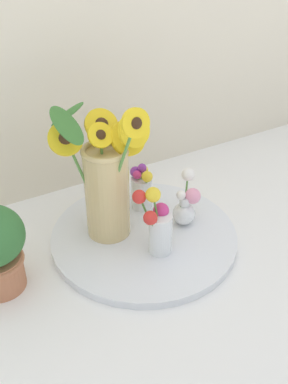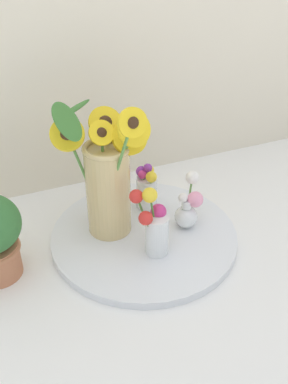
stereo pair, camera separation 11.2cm
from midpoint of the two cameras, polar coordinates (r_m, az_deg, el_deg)
ground_plane at (r=1.18m, az=-3.12°, el=-7.74°), size 6.00×6.00×0.00m
serving_tray at (r=1.21m, az=-2.67°, el=-5.72°), size 0.50×0.50×0.02m
mason_jar_sunflowers at (r=1.13m, az=-7.68°, el=1.39°), size 0.24×0.25×0.39m
vase_small_center at (r=1.10m, az=-1.20°, el=-4.20°), size 0.09×0.08×0.19m
vase_bulb_right at (r=1.21m, az=2.72°, el=-1.66°), size 0.08×0.09×0.14m
vase_small_back at (r=1.26m, az=-2.87°, el=0.47°), size 0.06×0.08×0.14m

